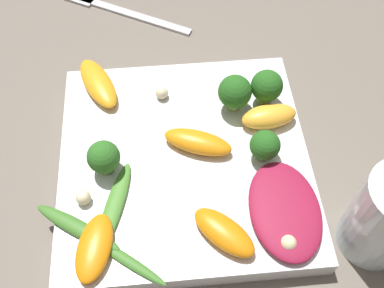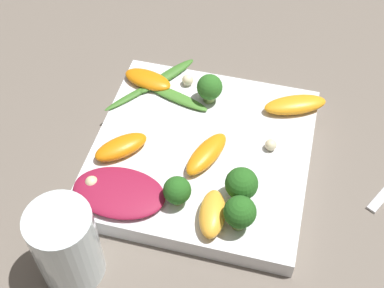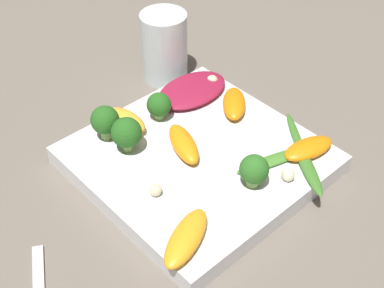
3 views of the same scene
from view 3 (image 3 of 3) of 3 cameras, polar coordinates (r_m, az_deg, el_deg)
name	(u,v)px [view 3 (image 3 of 3)]	position (r m, az deg, el deg)	size (l,w,h in m)	color
ground_plane	(198,167)	(0.64, 0.62, -2.48)	(2.40, 2.40, 0.00)	#6B6056
plate	(198,160)	(0.63, 0.62, -1.68)	(0.25, 0.25, 0.02)	white
drinking_glass	(164,47)	(0.76, -2.96, 10.32)	(0.06, 0.06, 0.10)	silver
radicchio_leaf_0	(192,90)	(0.71, 0.00, 5.79)	(0.10, 0.07, 0.01)	maroon
orange_segment_0	(186,238)	(0.53, -0.64, -9.98)	(0.08, 0.06, 0.02)	orange
orange_segment_1	(126,120)	(0.65, -7.06, 2.52)	(0.03, 0.06, 0.02)	#FCAD33
orange_segment_2	(184,144)	(0.62, -0.90, 0.03)	(0.05, 0.08, 0.02)	orange
orange_segment_3	(234,104)	(0.68, 4.51, 4.33)	(0.07, 0.07, 0.02)	orange
orange_segment_4	(308,148)	(0.63, 12.31, -0.46)	(0.07, 0.04, 0.01)	orange
broccoli_floret_0	(127,133)	(0.61, -7.00, 1.17)	(0.04, 0.04, 0.04)	#84AD5B
broccoli_floret_1	(105,121)	(0.63, -9.26, 2.44)	(0.03, 0.03, 0.04)	#7A9E51
broccoli_floret_2	(159,105)	(0.66, -3.55, 4.15)	(0.03, 0.03, 0.04)	#84AD5B
broccoli_floret_3	(254,170)	(0.57, 6.63, -2.78)	(0.03, 0.03, 0.04)	#84AD5B
arugula_sprig_0	(296,136)	(0.65, 11.03, 0.85)	(0.06, 0.08, 0.00)	#3D7528
arugula_sprig_1	(273,160)	(0.61, 8.69, -1.70)	(0.10, 0.04, 0.01)	#47842D
arugula_sprig_2	(307,167)	(0.61, 12.21, -2.38)	(0.06, 0.09, 0.01)	#3D7528
macadamia_nut_0	(288,175)	(0.59, 10.21, -3.25)	(0.01, 0.01, 0.01)	beige
macadamia_nut_1	(212,81)	(0.72, 2.16, 6.75)	(0.02, 0.02, 0.02)	beige
macadamia_nut_2	(155,190)	(0.57, -3.92, -4.91)	(0.01, 0.01, 0.01)	beige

